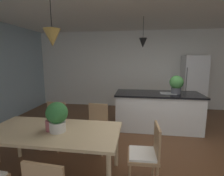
# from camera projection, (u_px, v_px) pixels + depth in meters

# --- Properties ---
(ground_plane) EXTENTS (10.00, 8.40, 0.04)m
(ground_plane) POSITION_uv_depth(u_px,v_px,m) (160.00, 158.00, 2.98)
(ground_plane) COLOR brown
(wall_back_kitchen) EXTENTS (10.00, 0.12, 2.70)m
(wall_back_kitchen) POSITION_uv_depth(u_px,v_px,m) (149.00, 70.00, 5.93)
(wall_back_kitchen) COLOR white
(wall_back_kitchen) RESTS_ON ground_plane
(dining_table) EXTENTS (1.89, 0.91, 0.72)m
(dining_table) POSITION_uv_depth(u_px,v_px,m) (53.00, 134.00, 2.38)
(dining_table) COLOR #D1B284
(dining_table) RESTS_ON ground_plane
(chair_far_right) EXTENTS (0.43, 0.43, 0.87)m
(chair_far_right) POSITION_uv_depth(u_px,v_px,m) (96.00, 126.00, 3.15)
(chair_far_right) COLOR #A87F56
(chair_far_right) RESTS_ON ground_plane
(chair_far_left) EXTENTS (0.41, 0.41, 0.87)m
(chair_far_left) POSITION_uv_depth(u_px,v_px,m) (54.00, 123.00, 3.27)
(chair_far_left) COLOR #A87F56
(chair_far_left) RESTS_ON ground_plane
(chair_kitchen_end) EXTENTS (0.41, 0.41, 0.87)m
(chair_kitchen_end) POSITION_uv_depth(u_px,v_px,m) (147.00, 153.00, 2.22)
(chair_kitchen_end) COLOR #A87F56
(chair_kitchen_end) RESTS_ON ground_plane
(kitchen_island) EXTENTS (2.05, 0.87, 0.91)m
(kitchen_island) POSITION_uv_depth(u_px,v_px,m) (157.00, 110.00, 4.15)
(kitchen_island) COLOR silver
(kitchen_island) RESTS_ON ground_plane
(refrigerator) EXTENTS (0.69, 0.67, 1.84)m
(refrigerator) POSITION_uv_depth(u_px,v_px,m) (193.00, 84.00, 5.41)
(refrigerator) COLOR silver
(refrigerator) RESTS_ON ground_plane
(pendant_over_table) EXTENTS (0.21, 0.21, 0.83)m
(pendant_over_table) POSITION_uv_depth(u_px,v_px,m) (52.00, 37.00, 2.08)
(pendant_over_table) COLOR black
(pendant_over_island_main) EXTENTS (0.18, 0.18, 0.71)m
(pendant_over_island_main) POSITION_uv_depth(u_px,v_px,m) (143.00, 43.00, 3.93)
(pendant_over_island_main) COLOR black
(potted_plant_on_island) EXTENTS (0.32, 0.32, 0.44)m
(potted_plant_on_island) POSITION_uv_depth(u_px,v_px,m) (176.00, 84.00, 3.97)
(potted_plant_on_island) COLOR #4C4C51
(potted_plant_on_island) RESTS_ON kitchen_island
(potted_plant_on_table) EXTENTS (0.30, 0.30, 0.42)m
(potted_plant_on_table) POSITION_uv_depth(u_px,v_px,m) (57.00, 116.00, 2.28)
(potted_plant_on_table) COLOR beige
(potted_plant_on_table) RESTS_ON dining_table
(vase_on_dining_table) EXTENTS (0.14, 0.14, 0.15)m
(vase_on_dining_table) POSITION_uv_depth(u_px,v_px,m) (51.00, 125.00, 2.34)
(vase_on_dining_table) COLOR #994C51
(vase_on_dining_table) RESTS_ON dining_table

